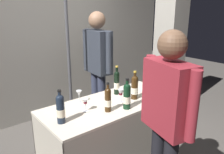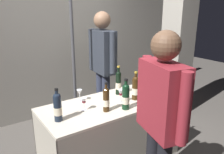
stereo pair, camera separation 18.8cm
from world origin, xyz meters
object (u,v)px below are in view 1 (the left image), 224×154
at_px(wine_glass_near_taster, 121,93).
at_px(vendor_presenter, 98,60).
at_px(wine_glass_near_vendor, 79,94).
at_px(wine_glass_mid, 85,102).
at_px(booth_signpost, 68,42).
at_px(featured_wine_bottle, 108,99).
at_px(tasting_table, 112,121).
at_px(concrete_pillar, 171,29).
at_px(taster_foreground_right, 167,111).
at_px(flower_vase, 150,81).
at_px(display_bottle_0, 146,82).

relative_size(wine_glass_near_taster, vendor_presenter, 0.09).
bearing_deg(wine_glass_near_vendor, wine_glass_mid, -106.29).
xyz_separation_m(wine_glass_near_vendor, wine_glass_mid, (-0.07, -0.24, -0.00)).
bearing_deg(vendor_presenter, booth_signpost, -99.25).
bearing_deg(wine_glass_mid, featured_wine_bottle, -39.19).
relative_size(featured_wine_bottle, wine_glass_near_vendor, 2.23).
bearing_deg(tasting_table, vendor_presenter, 64.11).
distance_m(wine_glass_mid, booth_signpost, 1.08).
xyz_separation_m(wine_glass_near_taster, booth_signpost, (-0.11, 0.95, 0.47)).
bearing_deg(tasting_table, featured_wine_bottle, -139.70).
bearing_deg(concrete_pillar, featured_wine_bottle, -160.92).
height_order(wine_glass_near_taster, taster_foreground_right, taster_foreground_right).
relative_size(tasting_table, wine_glass_mid, 11.63).
relative_size(concrete_pillar, booth_signpost, 1.27).
bearing_deg(featured_wine_bottle, wine_glass_near_taster, 20.73).
bearing_deg(flower_vase, wine_glass_near_vendor, 167.56).
height_order(vendor_presenter, taster_foreground_right, vendor_presenter).
bearing_deg(taster_foreground_right, concrete_pillar, -39.16).
bearing_deg(booth_signpost, flower_vase, -51.61).
relative_size(tasting_table, display_bottle_0, 4.59).
height_order(wine_glass_mid, taster_foreground_right, taster_foreground_right).
xyz_separation_m(display_bottle_0, wine_glass_near_vendor, (-0.77, 0.31, -0.05)).
distance_m(featured_wine_bottle, wine_glass_mid, 0.23).
bearing_deg(featured_wine_bottle, booth_signpost, 82.01).
height_order(tasting_table, taster_foreground_right, taster_foreground_right).
bearing_deg(concrete_pillar, vendor_presenter, 164.94).
bearing_deg(wine_glass_near_taster, flower_vase, 8.10).
distance_m(concrete_pillar, flower_vase, 1.21).
height_order(display_bottle_0, wine_glass_near_vendor, display_bottle_0).
bearing_deg(featured_wine_bottle, wine_glass_mid, 140.81).
xyz_separation_m(tasting_table, vendor_presenter, (0.39, 0.81, 0.54)).
height_order(featured_wine_bottle, vendor_presenter, vendor_presenter).
xyz_separation_m(display_bottle_0, wine_glass_near_taster, (-0.40, 0.02, -0.04)).
bearing_deg(flower_vase, wine_glass_mid, -177.95).
height_order(wine_glass_near_vendor, wine_glass_near_taster, wine_glass_near_taster).
relative_size(wine_glass_near_vendor, vendor_presenter, 0.08).
distance_m(display_bottle_0, wine_glass_mid, 0.85).
bearing_deg(vendor_presenter, display_bottle_0, 9.82).
bearing_deg(tasting_table, taster_foreground_right, -95.95).
bearing_deg(wine_glass_near_taster, wine_glass_near_vendor, 141.81).
bearing_deg(wine_glass_near_vendor, vendor_presenter, 40.12).
bearing_deg(display_bottle_0, concrete_pillar, 25.38).
xyz_separation_m(featured_wine_bottle, wine_glass_mid, (-0.18, 0.14, -0.03)).
xyz_separation_m(flower_vase, booth_signpost, (-0.69, 0.87, 0.47)).
height_order(wine_glass_mid, flower_vase, flower_vase).
distance_m(concrete_pillar, display_bottle_0, 1.37).
relative_size(featured_wine_bottle, vendor_presenter, 0.18).
distance_m(wine_glass_mid, wine_glass_near_taster, 0.44).
xyz_separation_m(concrete_pillar, wine_glass_near_taster, (-1.54, -0.52, -0.57)).
height_order(tasting_table, featured_wine_bottle, featured_wine_bottle).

